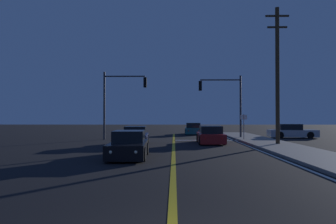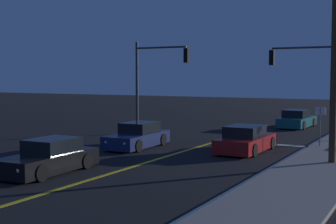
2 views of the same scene
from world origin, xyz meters
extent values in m
cube|color=gray|center=(7.03, 12.53, 0.07)|extent=(3.20, 45.09, 0.15)
cube|color=gold|center=(0.00, 12.53, 0.01)|extent=(0.20, 42.59, 0.01)
cube|color=silver|center=(5.18, 12.53, 0.01)|extent=(0.16, 42.59, 0.01)
cube|color=silver|center=(2.71, 23.55, 0.01)|extent=(5.43, 0.50, 0.01)
cube|color=#195960|center=(2.25, 33.39, 0.44)|extent=(2.01, 4.55, 0.68)
cube|color=black|center=(2.24, 33.12, 1.04)|extent=(1.65, 2.13, 0.60)
cylinder|color=black|center=(1.46, 34.81, 0.32)|extent=(0.25, 0.65, 0.64)
cylinder|color=black|center=(3.16, 34.74, 0.32)|extent=(0.25, 0.65, 0.64)
cylinder|color=black|center=(1.34, 32.04, 0.32)|extent=(0.25, 0.65, 0.64)
cylinder|color=black|center=(3.04, 31.97, 0.32)|extent=(0.25, 0.65, 0.64)
sphere|color=#FFF4CC|center=(1.78, 35.59, 0.52)|extent=(0.18, 0.18, 0.18)
sphere|color=#FFF4CC|center=(2.91, 35.54, 0.52)|extent=(0.18, 0.18, 0.18)
sphere|color=red|center=(1.59, 31.23, 0.52)|extent=(0.14, 0.14, 0.14)
sphere|color=red|center=(2.72, 31.18, 0.52)|extent=(0.14, 0.14, 0.14)
cube|color=navy|center=(-2.79, 18.97, 0.44)|extent=(1.93, 4.50, 0.68)
cube|color=black|center=(-2.80, 19.24, 1.04)|extent=(1.59, 2.10, 0.60)
cylinder|color=black|center=(-1.92, 17.63, 0.32)|extent=(0.25, 0.65, 0.64)
cylinder|color=black|center=(-3.55, 17.57, 0.32)|extent=(0.25, 0.65, 0.64)
cylinder|color=black|center=(-2.03, 20.38, 0.32)|extent=(0.25, 0.65, 0.64)
cylinder|color=black|center=(-3.66, 20.32, 0.32)|extent=(0.25, 0.65, 0.64)
sphere|color=#FFF4CC|center=(-2.16, 16.84, 0.52)|extent=(0.18, 0.18, 0.18)
sphere|color=#FFF4CC|center=(-3.24, 16.80, 0.52)|extent=(0.18, 0.18, 0.18)
sphere|color=red|center=(-2.33, 21.16, 0.52)|extent=(0.14, 0.14, 0.14)
sphere|color=red|center=(-3.42, 21.12, 0.52)|extent=(0.14, 0.14, 0.14)
cube|color=black|center=(-2.24, 11.51, 0.44)|extent=(1.90, 4.51, 0.68)
cube|color=black|center=(-2.25, 11.78, 1.04)|extent=(1.58, 2.10, 0.60)
cylinder|color=black|center=(-1.38, 10.16, 0.32)|extent=(0.24, 0.65, 0.64)
cylinder|color=black|center=(-3.01, 10.11, 0.32)|extent=(0.24, 0.65, 0.64)
cylinder|color=black|center=(-1.47, 12.92, 0.32)|extent=(0.24, 0.65, 0.64)
cylinder|color=black|center=(-3.10, 12.87, 0.32)|extent=(0.24, 0.65, 0.64)
sphere|color=#FFF4CC|center=(-1.62, 9.37, 0.52)|extent=(0.18, 0.18, 0.18)
sphere|color=red|center=(-1.77, 13.71, 0.52)|extent=(0.14, 0.14, 0.14)
sphere|color=red|center=(-2.86, 13.67, 0.52)|extent=(0.14, 0.14, 0.14)
cube|color=maroon|center=(2.82, 20.47, 0.44)|extent=(1.88, 4.63, 0.68)
cube|color=black|center=(2.81, 20.19, 1.04)|extent=(1.60, 2.14, 0.60)
cylinder|color=black|center=(1.96, 21.91, 0.32)|extent=(0.23, 0.64, 0.64)
cylinder|color=black|center=(3.69, 21.89, 0.32)|extent=(0.23, 0.64, 0.64)
cylinder|color=black|center=(1.94, 19.04, 0.32)|extent=(0.23, 0.64, 0.64)
cylinder|color=black|center=(3.67, 19.03, 0.32)|extent=(0.23, 0.64, 0.64)
sphere|color=#FFF4CC|center=(2.26, 22.72, 0.52)|extent=(0.18, 0.18, 0.18)
sphere|color=#FFF4CC|center=(3.41, 22.71, 0.52)|extent=(0.18, 0.18, 0.18)
sphere|color=red|center=(2.23, 18.22, 0.52)|extent=(0.14, 0.14, 0.14)
sphere|color=red|center=(3.37, 18.21, 0.52)|extent=(0.14, 0.14, 0.14)
cylinder|color=#38383D|center=(6.23, 25.85, 2.94)|extent=(0.18, 0.18, 5.88)
cylinder|color=#38383D|center=(4.35, 25.85, 5.48)|extent=(3.75, 0.12, 0.12)
cube|color=black|center=(2.48, 25.85, 4.93)|extent=(0.28, 0.28, 0.90)
sphere|color=red|center=(2.48, 25.85, 5.20)|extent=(0.22, 0.22, 0.22)
sphere|color=#4C2D05|center=(2.48, 25.85, 4.93)|extent=(0.22, 0.22, 0.22)
sphere|color=#0A3814|center=(2.48, 25.85, 4.66)|extent=(0.22, 0.22, 0.22)
cylinder|color=#38383D|center=(-6.23, 24.45, 3.03)|extent=(0.18, 0.18, 6.07)
cylinder|color=#38383D|center=(-4.40, 24.45, 5.67)|extent=(3.66, 0.12, 0.12)
cube|color=black|center=(-2.57, 24.45, 5.12)|extent=(0.28, 0.28, 0.90)
sphere|color=red|center=(-2.57, 24.45, 5.39)|extent=(0.22, 0.22, 0.22)
sphere|color=#4C2D05|center=(-2.57, 24.45, 5.12)|extent=(0.22, 0.22, 0.22)
sphere|color=#0A3814|center=(-2.57, 24.45, 4.85)|extent=(0.22, 0.22, 0.22)
cylinder|color=#42301E|center=(7.33, 18.44, 4.89)|extent=(0.28, 0.28, 9.78)
cylinder|color=slate|center=(5.93, 23.05, 1.13)|extent=(0.06, 0.06, 2.26)
cube|color=white|center=(5.93, 23.05, 2.01)|extent=(0.56, 0.12, 0.40)
camera|label=1|loc=(0.03, -4.77, 2.04)|focal=35.06mm
camera|label=2|loc=(10.88, -2.75, 3.80)|focal=51.54mm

